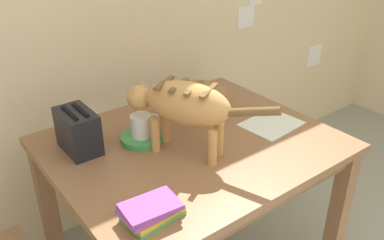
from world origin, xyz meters
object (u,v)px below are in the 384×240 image
object	(u,v)px
saucer_bowl	(142,138)
wicker_basket	(196,100)
cat	(183,105)
book_stack	(151,211)
coffee_mug	(142,125)
dining_table	(192,159)
toaster	(78,131)
magazine	(271,124)

from	to	relation	value
saucer_bowl	wicker_basket	distance (m)	0.38
cat	book_stack	bearing A→B (deg)	-168.96
cat	coffee_mug	size ratio (longest dim) A/B	4.24
dining_table	wicker_basket	size ratio (longest dim) A/B	3.97
book_stack	toaster	bearing A→B (deg)	90.86
dining_table	cat	bearing A→B (deg)	-150.51
wicker_basket	toaster	size ratio (longest dim) A/B	1.45
saucer_bowl	magazine	world-z (taller)	saucer_bowl
dining_table	coffee_mug	distance (m)	0.27
cat	coffee_mug	world-z (taller)	cat
dining_table	magazine	world-z (taller)	magazine
cat	saucer_bowl	size ratio (longest dim) A/B	3.13
coffee_mug	toaster	distance (m)	0.26
dining_table	book_stack	bearing A→B (deg)	-142.07
toaster	saucer_bowl	bearing A→B (deg)	-21.97
saucer_bowl	magazine	size ratio (longest dim) A/B	0.70
cat	coffee_mug	xyz separation A→B (m)	(-0.09, 0.17, -0.13)
book_stack	wicker_basket	world-z (taller)	wicker_basket
coffee_mug	toaster	world-z (taller)	toaster
coffee_mug	dining_table	bearing A→B (deg)	-37.64
saucer_bowl	toaster	distance (m)	0.26
book_stack	wicker_basket	size ratio (longest dim) A/B	0.68
dining_table	coffee_mug	world-z (taller)	coffee_mug
coffee_mug	toaster	xyz separation A→B (m)	(-0.24, 0.09, 0.01)
cat	book_stack	world-z (taller)	cat
wicker_basket	book_stack	bearing A→B (deg)	-137.91
cat	saucer_bowl	distance (m)	0.27
wicker_basket	dining_table	bearing A→B (deg)	-130.94
dining_table	toaster	size ratio (longest dim) A/B	5.74
coffee_mug	book_stack	world-z (taller)	coffee_mug
saucer_bowl	wicker_basket	size ratio (longest dim) A/B	0.62
cat	toaster	xyz separation A→B (m)	(-0.33, 0.26, -0.12)
cat	coffee_mug	bearing A→B (deg)	89.05
coffee_mug	wicker_basket	bearing A→B (deg)	15.35
toaster	book_stack	bearing A→B (deg)	-89.14
wicker_basket	cat	bearing A→B (deg)	-135.31
dining_table	toaster	bearing A→B (deg)	151.18
cat	magazine	xyz separation A→B (m)	(0.45, -0.06, -0.20)
magazine	book_stack	size ratio (longest dim) A/B	1.28
cat	toaster	size ratio (longest dim) A/B	2.79
dining_table	wicker_basket	world-z (taller)	wicker_basket
cat	book_stack	size ratio (longest dim) A/B	2.82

